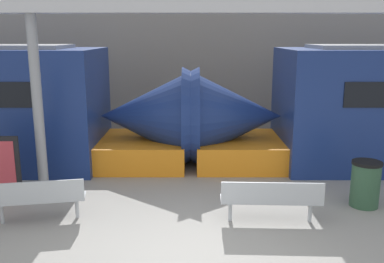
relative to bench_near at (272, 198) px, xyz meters
The scene contains 7 objects.
ground_plane 1.93m from the bench_near, 142.00° to the right, with size 60.00×60.00×0.00m, color gray.
station_wall 8.69m from the bench_near, 100.01° to the left, with size 56.00×0.20×5.00m, color gray.
bench_near is the anchor object (origin of this frame).
bench_far 4.34m from the bench_near, behind, with size 1.75×0.74×0.84m.
trash_bin 2.24m from the bench_near, 21.93° to the left, with size 0.60×0.60×0.95m.
support_column_near 5.29m from the bench_near, 160.82° to the left, with size 0.22×0.22×3.88m, color gray.
canopy_beam 6.18m from the bench_near, 160.82° to the left, with size 28.00×0.60×0.28m, color #B7B7BC.
Camera 1 is at (-0.00, -6.29, 3.45)m, focal length 40.00 mm.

